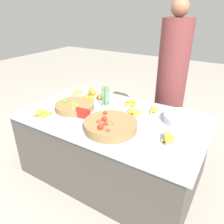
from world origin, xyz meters
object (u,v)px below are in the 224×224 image
(metal_bowl, at_px, (184,119))
(vendor_person, at_px, (171,84))
(tomato_basket, at_px, (110,125))
(price_sign, at_px, (83,114))
(lime_bowl, at_px, (74,106))

(metal_bowl, xyz_separation_m, vendor_person, (-0.34, 0.64, 0.09))
(tomato_basket, xyz_separation_m, price_sign, (-0.32, 0.04, 0.01))
(vendor_person, bearing_deg, price_sign, -113.85)
(metal_bowl, distance_m, vendor_person, 0.73)
(lime_bowl, xyz_separation_m, tomato_basket, (0.53, -0.16, 0.01))
(lime_bowl, bearing_deg, metal_bowl, 16.74)
(price_sign, height_order, vendor_person, vendor_person)
(lime_bowl, distance_m, vendor_person, 1.18)
(lime_bowl, height_order, vendor_person, vendor_person)
(price_sign, xyz_separation_m, vendor_person, (0.48, 1.08, 0.07))
(price_sign, bearing_deg, vendor_person, 59.42)
(price_sign, bearing_deg, lime_bowl, 143.63)
(price_sign, relative_size, vendor_person, 0.09)
(tomato_basket, bearing_deg, metal_bowl, 43.31)
(vendor_person, bearing_deg, tomato_basket, -97.95)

